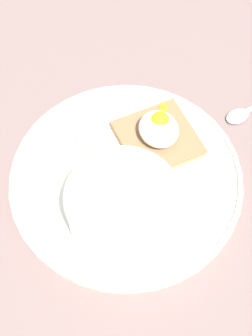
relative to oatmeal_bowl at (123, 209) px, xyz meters
The scene contains 13 objects.
ground_plane 8.55cm from the oatmeal_bowl, 26.66° to the right, with size 120.00×120.00×2.00cm, color #715B58.
plate 7.51cm from the oatmeal_bowl, 26.66° to the right, with size 30.36×30.36×1.60cm.
oatmeal_bowl is the anchor object (origin of this frame).
toast_slice 13.06cm from the oatmeal_bowl, 44.84° to the right, with size 9.99×9.99×1.32cm.
poached_egg 12.90cm from the oatmeal_bowl, 44.73° to the right, with size 7.96×6.33×3.86cm.
banana_slice_front 9.28cm from the oatmeal_bowl, 16.65° to the left, with size 4.02×4.04×1.46cm.
banana_slice_left 15.65cm from the oatmeal_bowl, 18.02° to the left, with size 5.10×5.09×1.51cm.
banana_slice_back 12.93cm from the oatmeal_bowl, 15.75° to the left, with size 4.37×4.37×1.29cm.
banana_slice_right 11.61cm from the oatmeal_bowl, ahead, with size 4.03×4.03×1.01cm.
banana_slice_inner 15.57cm from the oatmeal_bowl, ahead, with size 4.08×4.01×1.40cm.
banana_slice_outer 12.40cm from the oatmeal_bowl, 31.59° to the left, with size 3.57×3.54×1.45cm.
banana_slice_upper 14.08cm from the oatmeal_bowl, ahead, with size 4.23×4.31×1.46cm.
spoon 25.88cm from the oatmeal_bowl, 69.04° to the right, with size 3.24×11.32×0.80cm.
Camera 1 is at (-27.73, 12.09, 55.69)cm, focal length 50.00 mm.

